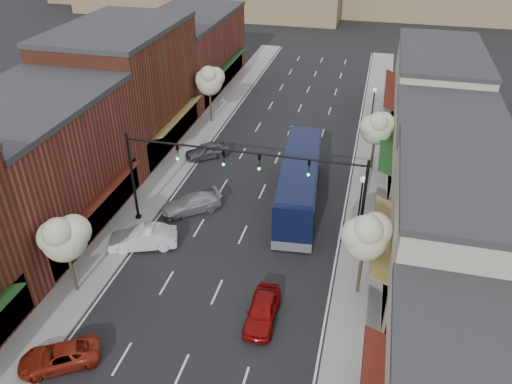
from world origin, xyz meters
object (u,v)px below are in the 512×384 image
Objects in this scene: tree_left_far at (209,80)px; tree_left_near at (64,237)px; parked_car_a at (59,357)px; parked_car_c at (191,204)px; parked_car_d at (207,151)px; parked_car_b at (143,238)px; red_hatchback at (262,310)px; signal_mast_left at (163,168)px; lamp_post_near at (361,195)px; lamp_post_far at (373,102)px; tree_right_far at (377,127)px; tree_right_near at (366,235)px; coach_bus at (299,182)px; signal_mast_right at (327,189)px.

tree_left_near is at bearing -90.00° from tree_left_far.
tree_left_far is at bearing 152.46° from parked_car_a.
parked_car_d is at bearing 153.84° from parked_car_c.
parked_car_c is at bearing 140.96° from parked_car_b.
parked_car_b reaches higher than red_hatchback.
signal_mast_left reaches higher than parked_car_d.
lamp_post_far is at bearing 90.00° from lamp_post_near.
tree_left_near is 26.00m from tree_left_far.
tree_right_far is 0.95× the size of tree_left_near.
red_hatchback is at bearing 89.24° from parked_car_a.
lamp_post_far is 0.98× the size of parked_car_c.
tree_right_far is at bearing 90.00° from tree_right_near.
lamp_post_near is at bearing -43.89° from tree_left_far.
tree_left_near is 1.28× the size of lamp_post_near.
tree_left_near is 0.45× the size of coach_bus.
red_hatchback is (0.07, -12.40, -1.28)m from coach_bus.
tree_right_far is at bearing -19.87° from tree_left_far.
parked_car_b is at bearing 68.01° from tree_left_near.
signal_mast_left is 1.51× the size of tree_right_far.
tree_left_far is 1.51× the size of parked_car_a.
signal_mast_left is 1.34× the size of tree_left_far.
parked_car_d is (-14.00, -9.47, -2.33)m from lamp_post_far.
coach_bus reaches higher than parked_car_b.
parked_car_a is 1.02× the size of parked_car_d.
parked_car_d is (-0.58, 10.54, -3.94)m from signal_mast_left.
tree_left_far is 1.54× the size of parked_car_d.
signal_mast_left is 0.65× the size of coach_bus.
tree_right_far is (13.97, 11.95, -0.63)m from signal_mast_left.
tree_right_near is 1.34× the size of lamp_post_near.
tree_left_far is at bearing 113.00° from red_hatchback.
parked_car_a is at bearing -20.70° from parked_car_b.
parked_car_b is (-14.55, -14.91, -3.24)m from tree_right_far.
parked_car_b is at bearing -101.04° from signal_mast_left.
signal_mast_right reaches higher than parked_car_d.
coach_bus is at bearing -107.16° from lamp_post_far.
parked_car_d is at bearing 116.31° from red_hatchback.
parked_car_a is 15.13m from parked_car_c.
parked_car_d is (-14.55, -1.41, -3.31)m from tree_right_far.
signal_mast_right reaches higher than tree_left_far.
signal_mast_left is 2.07× the size of parked_car_d.
lamp_post_near is 0.98× the size of parked_car_c.
lamp_post_near is at bearing 33.33° from tree_left_near.
coach_bus reaches higher than parked_car_a.
parked_car_a is (-0.58, -13.05, -4.06)m from signal_mast_left.
red_hatchback reaches higher than parked_car_c.
tree_right_far is 0.89× the size of tree_left_far.
parked_car_a is 10.08m from parked_car_b.
signal_mast_left is 11.26m from parked_car_d.
parked_car_a is at bearing -148.26° from tree_right_near.
signal_mast_left reaches higher than tree_right_far.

